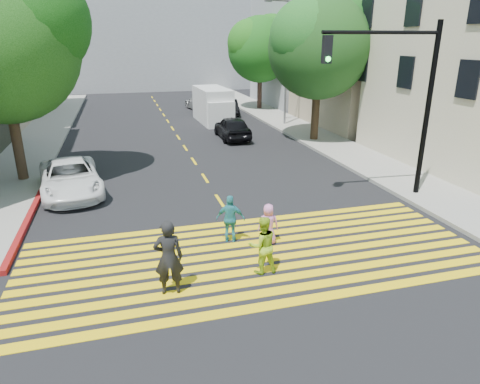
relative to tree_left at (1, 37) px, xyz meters
name	(u,v)px	position (x,y,z in m)	size (l,w,h in m)	color
ground	(270,278)	(7.80, -10.71, -6.10)	(120.00, 120.00, 0.00)	black
sidewalk_left	(46,131)	(-0.70, 11.29, -6.02)	(3.00, 40.00, 0.15)	gray
sidewalk_right	(318,138)	(16.30, 4.29, -6.02)	(3.00, 60.00, 0.15)	gray
curb_red	(29,217)	(0.90, -4.71, -6.02)	(0.20, 8.00, 0.16)	maroon
crosswalk	(256,256)	(7.80, -9.43, -6.09)	(13.40, 5.30, 0.01)	yellow
lane_line	(170,125)	(7.80, 11.79, -6.09)	(0.12, 34.40, 0.01)	yellow
building_right_tan	(381,54)	(22.80, 8.29, -1.10)	(10.00, 10.00, 10.00)	tan
building_right_grey	(316,50)	(22.80, 19.29, -1.10)	(10.00, 10.00, 10.00)	gray
backdrop_block	(143,39)	(7.80, 37.29, -0.10)	(30.00, 8.00, 12.00)	gray
tree_left	(1,37)	(0.00, 0.00, 0.00)	(7.93, 7.59, 9.04)	#3F2C23
tree_right_near	(320,42)	(15.88, 3.95, -0.23)	(7.13, 6.87, 8.67)	#302511
tree_right_far	(261,46)	(16.52, 16.96, -0.63)	(6.33, 5.88, 8.09)	black
pedestrian_man	(169,258)	(5.16, -10.69, -5.12)	(0.72, 0.47, 1.96)	black
pedestrian_woman	(263,245)	(7.70, -10.34, -5.29)	(0.79, 0.61, 1.62)	#9AC421
pedestrian_child	(268,224)	(8.42, -8.74, -5.45)	(0.63, 0.41, 1.30)	#D477BA
pedestrian_extra	(231,219)	(7.34, -8.29, -5.34)	(0.89, 0.37, 1.52)	teal
white_sedan	(70,178)	(2.13, -2.26, -5.41)	(2.27, 4.91, 1.37)	white
dark_car_near	(232,127)	(11.08, 5.94, -5.37)	(1.71, 4.25, 1.45)	black
silver_car	(200,102)	(11.29, 18.14, -5.44)	(1.85, 4.55, 1.32)	#B3B3B3
dark_car_parked	(230,107)	(13.18, 14.92, -5.48)	(1.30, 3.71, 1.22)	black
white_van	(213,106)	(11.13, 11.84, -4.88)	(2.19, 5.47, 2.55)	silver
traffic_signal	(401,88)	(14.39, -6.17, -1.78)	(4.55, 0.56, 6.67)	black
street_lamp	(285,55)	(15.72, 9.17, -1.15)	(1.93, 0.64, 8.62)	gray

